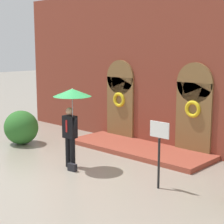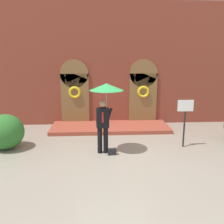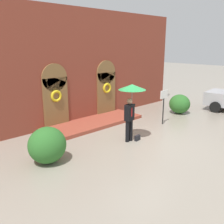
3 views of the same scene
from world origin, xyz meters
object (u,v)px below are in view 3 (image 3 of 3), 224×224
(shrub_left, at_px, (47,145))
(person_with_umbrella, at_px, (131,95))
(sign_post, at_px, (164,101))
(shrub_right, at_px, (180,104))
(handbag, at_px, (137,138))

(shrub_left, bearing_deg, person_with_umbrella, -9.38)
(sign_post, bearing_deg, person_with_umbrella, -171.92)
(person_with_umbrella, bearing_deg, sign_post, 8.08)
(person_with_umbrella, xyz_separation_m, shrub_left, (-3.50, 0.58, -1.29))
(person_with_umbrella, xyz_separation_m, shrub_right, (5.22, 0.96, -1.36))
(sign_post, relative_size, shrub_right, 1.44)
(shrub_right, bearing_deg, shrub_left, -177.51)
(person_with_umbrella, relative_size, handbag, 8.44)
(shrub_left, xyz_separation_m, shrub_right, (8.72, 0.38, -0.07))
(sign_post, xyz_separation_m, shrub_right, (2.40, 0.56, -0.61))
(shrub_left, bearing_deg, handbag, -11.85)
(handbag, xyz_separation_m, sign_post, (2.61, 0.60, 1.05))
(handbag, bearing_deg, sign_post, 6.31)
(handbag, height_order, shrub_left, shrub_left)
(sign_post, bearing_deg, shrub_left, 178.37)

